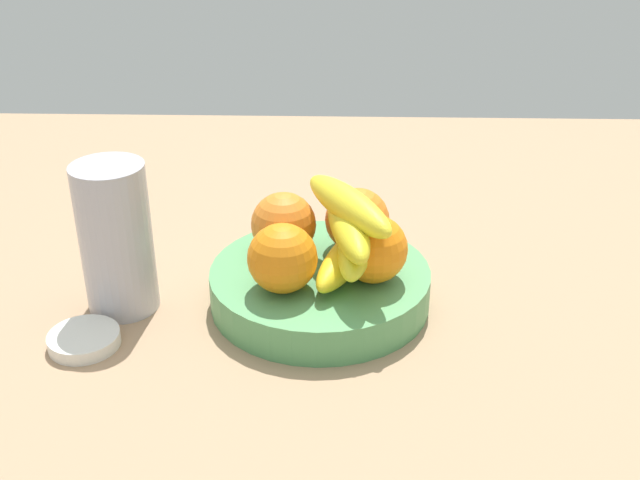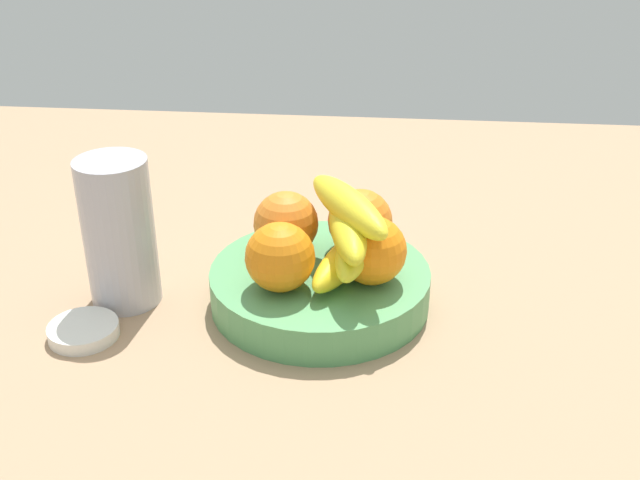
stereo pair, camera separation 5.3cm
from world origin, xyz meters
TOP-DOWN VIEW (x-y plane):
  - ground_plane at (0.00, 0.00)cm, footprint 180.00×140.00cm
  - fruit_bowl at (-3.26, 0.06)cm, footprint 26.49×26.49cm
  - orange_front_left at (-7.82, 4.02)cm, footprint 8.00×8.00cm
  - orange_front_right at (-7.35, -4.49)cm, footprint 8.00×8.00cm
  - orange_center at (2.93, -1.95)cm, footprint 8.00×8.00cm
  - orange_back_left at (1.19, 5.50)cm, footprint 8.00×8.00cm
  - banana_bunch at (0.01, -0.45)cm, footprint 12.13×18.69cm
  - thermos_tumbler at (-26.91, -1.47)cm, footprint 8.44×8.44cm
  - jar_lid at (-29.34, -9.82)cm, footprint 7.97×7.97cm

SIDE VIEW (x-z plane):
  - ground_plane at x=0.00cm, z-range -3.00..0.00cm
  - jar_lid at x=-29.34cm, z-range 0.00..1.55cm
  - fruit_bowl at x=-3.26cm, z-range 0.00..4.54cm
  - orange_front_left at x=-7.82cm, z-range 4.54..12.54cm
  - orange_front_right at x=-7.35cm, z-range 4.54..12.54cm
  - orange_center at x=2.93cm, z-range 4.54..12.54cm
  - orange_back_left at x=1.19cm, z-range 4.54..12.54cm
  - thermos_tumbler at x=-26.91cm, z-range 0.00..18.32cm
  - banana_bunch at x=0.01cm, z-range 4.54..15.14cm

